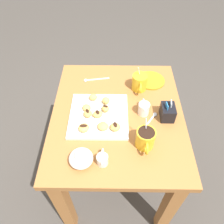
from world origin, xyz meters
TOP-DOWN VIEW (x-y plane):
  - ground_plane at (0.00, 0.00)m, footprint 8.00×8.00m
  - dining_table at (0.00, 0.00)m, footprint 0.85×0.72m
  - pastry_plate_square at (0.03, -0.10)m, footprint 0.31×0.31m
  - coffee_mug_mustard_left at (-0.20, 0.13)m, footprint 0.13×0.09m
  - coffee_mug_mustard_right at (0.20, 0.13)m, footprint 0.13×0.09m
  - cream_pitcher_white at (-0.00, 0.14)m, footprint 0.10×0.06m
  - sugar_caddy at (0.03, 0.26)m, footprint 0.09×0.07m
  - ice_cream_bowl at (0.30, -0.17)m, footprint 0.11×0.11m
  - chocolate_sauce_pitcher at (0.30, -0.07)m, footprint 0.09×0.05m
  - saucer_orange_left at (-0.27, 0.21)m, footprint 0.17×0.17m
  - loose_spoon_near_saucer at (0.05, 0.18)m, footprint 0.14×0.10m
  - loose_spoon_by_plate at (-0.27, -0.15)m, footprint 0.04×0.16m
  - beignet_0 at (-0.00, -0.07)m, footprint 0.05×0.05m
  - chocolate_drizzle_0 at (-0.00, -0.07)m, footprint 0.03×0.03m
  - beignet_1 at (-0.09, -0.14)m, footprint 0.05×0.05m
  - beignet_2 at (0.13, -0.17)m, footprint 0.07×0.07m
  - chocolate_drizzle_2 at (0.13, -0.17)m, footprint 0.02×0.04m
  - beignet_3 at (0.12, -0.08)m, footprint 0.08×0.08m
  - beignet_4 at (0.04, -0.11)m, footprint 0.05×0.06m
  - chocolate_drizzle_4 at (0.04, -0.11)m, footprint 0.03×0.03m
  - beignet_5 at (0.12, -0.01)m, footprint 0.05×0.05m
  - chocolate_drizzle_5 at (0.12, -0.01)m, footprint 0.04×0.03m
  - beignet_6 at (0.04, -0.16)m, footprint 0.05×0.05m
  - chocolate_drizzle_6 at (0.04, -0.16)m, footprint 0.03×0.03m
  - beignet_7 at (-0.06, -0.06)m, footprint 0.06×0.06m
  - beignet_8 at (-0.01, -0.17)m, footprint 0.07×0.07m

SIDE VIEW (x-z plane):
  - ground_plane at x=0.00m, z-range 0.00..0.00m
  - dining_table at x=0.00m, z-range 0.21..0.96m
  - loose_spoon_near_saucer at x=0.05m, z-range 0.75..0.76m
  - loose_spoon_by_plate at x=-0.27m, z-range 0.75..0.76m
  - saucer_orange_left at x=-0.27m, z-range 0.75..0.76m
  - pastry_plate_square at x=0.03m, z-range 0.75..0.77m
  - beignet_4 at x=0.04m, z-range 0.77..0.80m
  - beignet_2 at x=0.13m, z-range 0.77..0.80m
  - chocolate_sauce_pitcher at x=0.30m, z-range 0.75..0.81m
  - beignet_3 at x=0.12m, z-range 0.77..0.80m
  - beignet_8 at x=-0.01m, z-range 0.77..0.80m
  - beignet_1 at x=-0.09m, z-range 0.77..0.80m
  - beignet_5 at x=0.12m, z-range 0.77..0.80m
  - beignet_0 at x=0.00m, z-range 0.77..0.80m
  - ice_cream_bowl at x=0.30m, z-range 0.74..0.83m
  - beignet_7 at x=-0.06m, z-range 0.77..0.80m
  - beignet_6 at x=0.04m, z-range 0.77..0.81m
  - cream_pitcher_white at x=0.00m, z-range 0.75..0.83m
  - sugar_caddy at x=0.03m, z-range 0.74..0.84m
  - chocolate_drizzle_4 at x=0.04m, z-range 0.79..0.80m
  - chocolate_drizzle_2 at x=0.13m, z-range 0.79..0.80m
  - coffee_mug_mustard_left at x=-0.20m, z-range 0.73..0.88m
  - chocolate_drizzle_5 at x=0.12m, z-range 0.80..0.81m
  - coffee_mug_mustard_right at x=0.20m, z-range 0.73..0.88m
  - chocolate_drizzle_0 at x=0.00m, z-range 0.80..0.81m
  - chocolate_drizzle_6 at x=0.04m, z-range 0.80..0.81m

